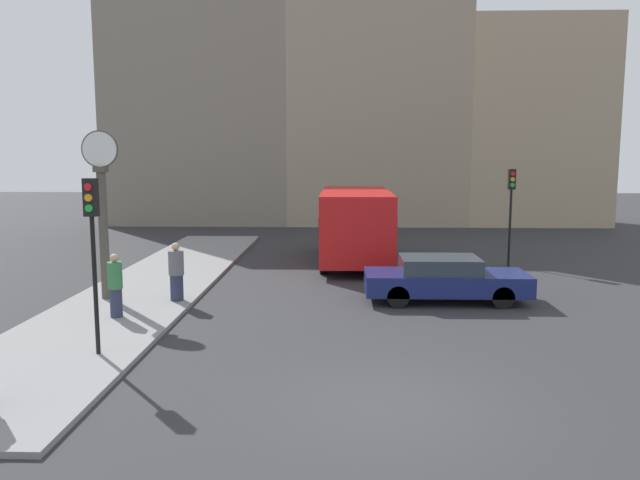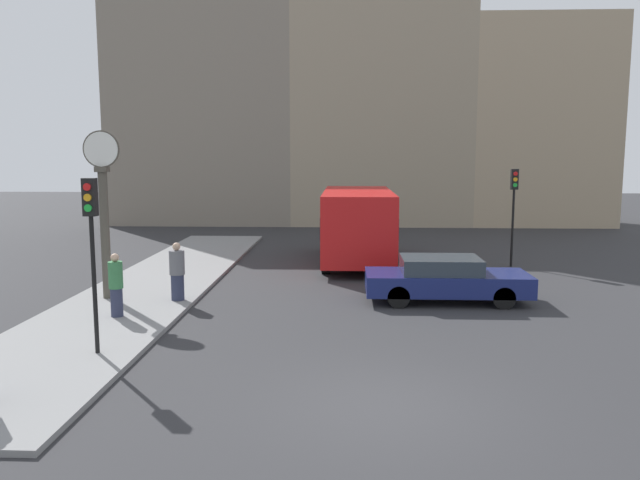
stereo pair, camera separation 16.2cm
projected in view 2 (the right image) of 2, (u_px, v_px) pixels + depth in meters
ground_plane at (385, 407)px, 10.39m from camera, size 120.00×120.00×0.00m
sidewalk_corner at (158, 283)px, 20.12m from camera, size 3.63×23.08×0.11m
building_row at (352, 87)px, 37.52m from camera, size 29.80×5.00×19.82m
sedan_car at (445, 279)px, 17.78m from camera, size 4.61×1.82×1.29m
bus_distant at (358, 222)px, 24.04m from camera, size 2.60×7.25×2.81m
traffic_light_near at (91, 229)px, 12.54m from camera, size 0.26×0.24×3.60m
traffic_light_far at (514, 197)px, 23.14m from camera, size 0.26×0.24×3.66m
street_clock at (104, 209)px, 17.51m from camera, size 1.03×0.33×4.74m
pedestrian_green_hoodie at (116, 285)px, 15.70m from camera, size 0.36×0.36×1.61m
pedestrian_grey_jacket at (177, 272)px, 17.48m from camera, size 0.43×0.43×1.64m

